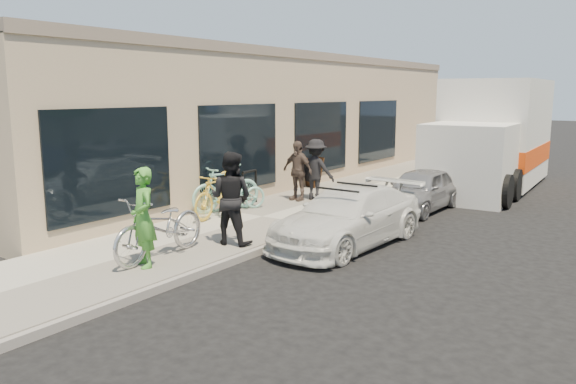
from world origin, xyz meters
The scene contains 17 objects.
ground centered at (0.00, 0.00, 0.00)m, with size 120.00×120.00×0.00m, color black.
sidewalk centered at (-2.00, 3.00, 0.07)m, with size 3.00×34.00×0.15m, color #A3A093.
curb centered at (-0.45, 3.00, 0.07)m, with size 0.12×34.00×0.13m, color gray.
storefront centered at (-5.24, 7.99, 2.12)m, with size 3.60×20.00×4.22m.
bike_rack centered at (-3.19, 4.00, 0.68)m, with size 0.09×0.63×0.88m.
sandwich_board centered at (-3.30, 7.13, 0.62)m, with size 0.73×0.73×0.91m.
sedan_white centered at (0.58, 2.45, 0.57)m, with size 1.91×4.07×1.19m.
sedan_silver centered at (0.47, 6.41, 0.54)m, with size 1.28×3.19×1.09m, color gray.
moving_truck centered at (0.90, 11.19, 1.51)m, with size 2.93×7.04×3.40m.
tandem_bike centered at (-1.40, -0.65, 0.71)m, with size 0.74×2.13×1.12m, color #B7B7BA.
woman_rider centered at (-1.26, -1.14, 0.98)m, with size 0.60×0.40×1.66m, color #479933.
man_standing centered at (-1.02, 0.78, 1.03)m, with size 0.86×0.67×1.77m, color black.
cruiser_bike_a centered at (-3.08, 2.98, 0.72)m, with size 0.54×1.90×1.14m, color #8CD1BF.
cruiser_bike_b centered at (-2.98, 3.17, 0.57)m, with size 0.56×1.61×0.84m, color #8CD1BF.
cruiser_bike_c centered at (-2.78, 2.35, 0.67)m, with size 0.49×1.74×1.04m, color gold.
bystander_a centered at (-2.10, 5.48, 0.96)m, with size 1.05×0.61×1.63m, color black.
bystander_b centered at (-2.47, 5.14, 0.95)m, with size 0.93×0.39×1.59m, color #514139.
Camera 1 is at (5.85, -7.11, 3.00)m, focal length 35.00 mm.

